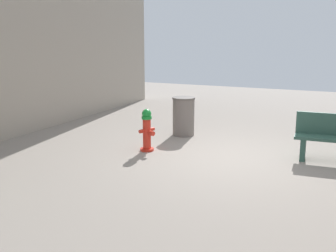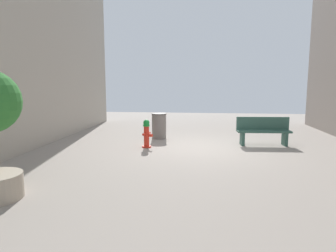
{
  "view_description": "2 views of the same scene",
  "coord_description": "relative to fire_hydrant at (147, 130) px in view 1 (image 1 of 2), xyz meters",
  "views": [
    {
      "loc": [
        -2.24,
        7.83,
        2.46
      ],
      "look_at": [
        0.68,
        1.49,
        0.91
      ],
      "focal_mm": 43.76,
      "sensor_mm": 36.0,
      "label": 1
    },
    {
      "loc": [
        -0.04,
        9.68,
        2.08
      ],
      "look_at": [
        0.93,
        1.41,
        0.9
      ],
      "focal_mm": 31.96,
      "sensor_mm": 36.0,
      "label": 2
    }
  ],
  "objects": [
    {
      "name": "fire_hydrant",
      "position": [
        0.0,
        0.0,
        0.0
      ],
      "size": [
        0.37,
        0.4,
        0.92
      ],
      "color": "red",
      "rests_on": "ground_plane"
    },
    {
      "name": "trash_bin",
      "position": [
        -0.17,
        -1.66,
        0.02
      ],
      "size": [
        0.57,
        0.57,
        0.96
      ],
      "color": "slate",
      "rests_on": "ground_plane"
    },
    {
      "name": "ground_plane",
      "position": [
        -1.78,
        -0.2,
        -0.46
      ],
      "size": [
        23.4,
        23.4,
        0.0
      ],
      "primitive_type": "plane",
      "color": "gray"
    }
  ]
}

